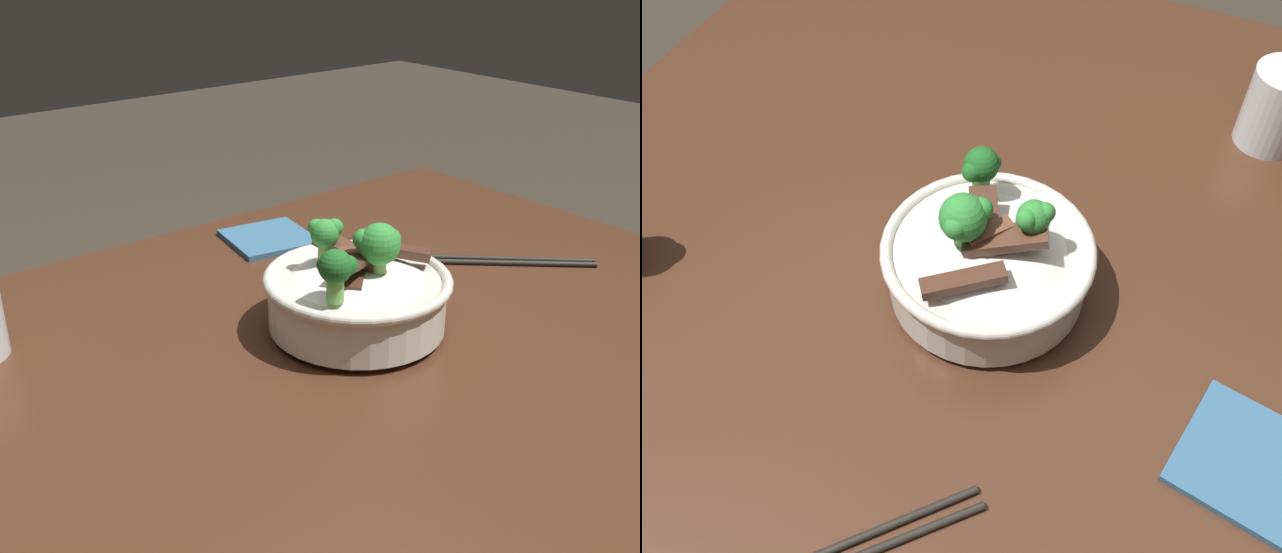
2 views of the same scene
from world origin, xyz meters
TOP-DOWN VIEW (x-y plane):
  - dining_table at (0.00, 0.00)m, footprint 1.11×0.94m
  - rice_bowl at (0.04, 0.08)m, footprint 0.21×0.21m
  - chopsticks_pair at (0.32, 0.09)m, footprint 0.18×0.16m
  - folded_napkin at (0.12, 0.36)m, footprint 0.13×0.13m

SIDE VIEW (x-z plane):
  - dining_table at x=0.00m, z-range 0.29..1.09m
  - chopsticks_pair at x=0.32m, z-range 0.80..0.81m
  - folded_napkin at x=0.12m, z-range 0.80..0.81m
  - rice_bowl at x=0.04m, z-range 0.79..0.92m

